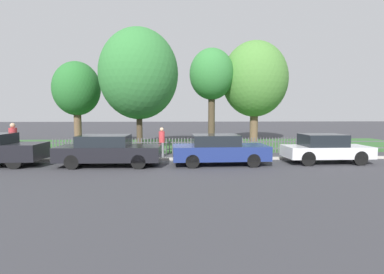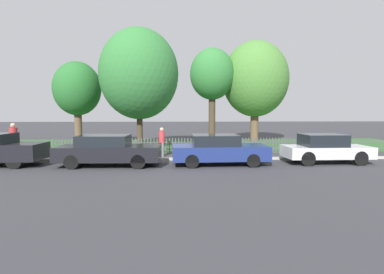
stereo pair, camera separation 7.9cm
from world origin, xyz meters
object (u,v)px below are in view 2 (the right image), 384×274
Objects in this scene: parked_car_black_saloon at (108,150)px; pedestrian_by_lamp at (162,140)px; tree_behind_motorcycle at (139,74)px; tree_mid_park at (212,75)px; tree_nearest_kerb at (77,89)px; pedestrian_near_fence at (14,139)px; parked_car_navy_estate at (219,149)px; covered_motorcycle at (218,144)px; parked_car_red_compact at (325,148)px; tree_far_left at (255,79)px.

parked_car_black_saloon is 3.53m from pedestrian_by_lamp.
pedestrian_by_lamp is at bearing -63.29° from tree_behind_motorcycle.
parked_car_black_saloon is 0.63× the size of tree_mid_park.
tree_behind_motorcycle is 5.27m from pedestrian_by_lamp.
tree_nearest_kerb is at bearing 158.03° from tree_behind_motorcycle.
tree_mid_park is (5.74, 9.60, 4.52)m from parked_car_black_saloon.
pedestrian_near_fence is 7.45m from pedestrian_by_lamp.
tree_mid_park is (0.75, 9.54, 4.53)m from parked_car_navy_estate.
parked_car_navy_estate is at bearing 2.15° from parked_car_black_saloon.
covered_motorcycle is at bearing 64.05° from pedestrian_by_lamp.
tree_behind_motorcycle is 1.06× the size of tree_mid_park.
covered_motorcycle is 6.91m from tree_behind_motorcycle.
pedestrian_near_fence is (-10.16, 1.86, 0.35)m from parked_car_navy_estate.
covered_motorcycle is (-4.76, 2.63, -0.04)m from parked_car_red_compact.
parked_car_red_compact is at bearing 43.45° from pedestrian_by_lamp.
tree_mid_park is 3.64m from tree_far_left.
parked_car_red_compact is at bearing 0.55° from parked_car_navy_estate.
covered_motorcycle is at bearing -32.57° from tree_behind_motorcycle.
tree_mid_park is 8.86m from pedestrian_by_lamp.
pedestrian_near_fence is (-14.45, -8.49, -3.96)m from tree_far_left.
tree_mid_park reaches higher than parked_car_black_saloon.
tree_far_left is 17.22m from pedestrian_near_fence.
tree_mid_park reaches higher than tree_nearest_kerb.
pedestrian_near_fence reaches higher than parked_car_navy_estate.
parked_car_red_compact is (5.09, 0.19, -0.00)m from parked_car_navy_estate.
tree_nearest_kerb is at bearing 137.68° from parked_car_navy_estate.
parked_car_black_saloon is 12.07m from tree_mid_park.
pedestrian_by_lamp is (-7.04, -7.70, -4.12)m from tree_far_left.
tree_mid_park is (5.08, 3.74, 0.42)m from tree_behind_motorcycle.
tree_nearest_kerb is 0.81× the size of tree_mid_park.
tree_nearest_kerb is 3.72× the size of pedestrian_by_lamp.
tree_nearest_kerb is at bearing -168.17° from tree_far_left.
parked_car_black_saloon is 0.59× the size of tree_behind_motorcycle.
parked_car_navy_estate is 5.09m from parked_car_red_compact.
parked_car_navy_estate is at bearing -112.52° from tree_far_left.
tree_behind_motorcycle is at bearing 22.30° from pedestrian_near_fence.
parked_car_red_compact is at bearing -65.12° from tree_mid_park.
tree_far_left is at bearing 60.33° from covered_motorcycle.
pedestrian_near_fence is at bearing -112.97° from pedestrian_by_lamp.
parked_car_navy_estate is 2.84m from covered_motorcycle.
tree_behind_motorcycle is 0.96× the size of tree_far_left.
tree_mid_park is 0.90× the size of tree_far_left.
tree_far_left is at bearing 12.95° from tree_mid_park.
parked_car_navy_estate is at bearing -22.10° from pedestrian_near_fence.
parked_car_black_saloon is at bearing -32.20° from pedestrian_near_fence.
parked_car_black_saloon is at bearing -120.88° from tree_mid_park.
covered_motorcycle is 1.05× the size of pedestrian_near_fence.
parked_car_black_saloon is 2.32× the size of covered_motorcycle.
pedestrian_by_lamp is (7.41, 0.79, -0.16)m from pedestrian_near_fence.
tree_far_left is (9.28, 10.42, 4.30)m from parked_car_black_saloon.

